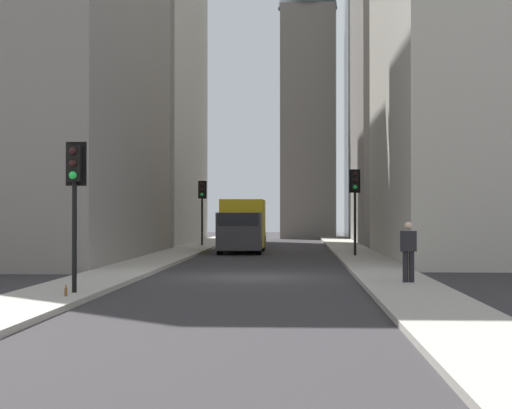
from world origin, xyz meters
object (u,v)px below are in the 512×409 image
object	(u,v)px
traffic_light_midblock	(202,198)
discarded_bottle	(66,292)
traffic_light_foreground	(74,181)
delivery_truck	(242,225)
traffic_light_far_junction	(355,192)
pedestrian	(408,249)
sedan_white	(251,236)

from	to	relation	value
traffic_light_midblock	discarded_bottle	distance (m)	32.30
traffic_light_foreground	traffic_light_midblock	xyz separation A→B (m)	(31.21, 0.33, 0.17)
delivery_truck	traffic_light_far_junction	bearing A→B (deg)	-134.40
traffic_light_foreground	discarded_bottle	bearing A→B (deg)	-176.70
traffic_light_midblock	traffic_light_foreground	bearing A→B (deg)	-179.40
traffic_light_midblock	traffic_light_far_junction	size ratio (longest dim) A/B	0.98
traffic_light_far_junction	pedestrian	bearing A→B (deg)	-178.30
delivery_truck	pedestrian	bearing A→B (deg)	-163.89
pedestrian	traffic_light_midblock	bearing A→B (deg)	18.03
traffic_light_foreground	traffic_light_midblock	distance (m)	31.21
delivery_truck	discarded_bottle	size ratio (longest dim) A/B	23.93
sedan_white	pedestrian	distance (m)	30.26
pedestrian	traffic_light_far_junction	bearing A→B (deg)	1.70
traffic_light_foreground	traffic_light_midblock	bearing A→B (deg)	0.60
sedan_white	traffic_light_far_junction	size ratio (longest dim) A/B	1.07
delivery_truck	discarded_bottle	world-z (taller)	delivery_truck
traffic_light_midblock	discarded_bottle	size ratio (longest dim) A/B	14.70
traffic_light_far_junction	traffic_light_midblock	bearing A→B (deg)	35.37
delivery_truck	traffic_light_midblock	xyz separation A→B (m)	(6.49, 2.89, 1.60)
traffic_light_far_junction	discarded_bottle	bearing A→B (deg)	157.98
sedan_white	traffic_light_midblock	xyz separation A→B (m)	(-2.01, 2.89, 2.39)
delivery_truck	traffic_light_midblock	world-z (taller)	traffic_light_midblock
traffic_light_foreground	traffic_light_far_junction	distance (m)	20.87
traffic_light_far_junction	traffic_light_foreground	bearing A→B (deg)	156.85
traffic_light_midblock	pedestrian	distance (m)	29.13
sedan_white	pedestrian	xyz separation A→B (m)	(-29.64, -6.11, 0.41)
traffic_light_foreground	pedestrian	bearing A→B (deg)	-67.56
delivery_truck	traffic_light_far_junction	xyz separation A→B (m)	(-5.53, -5.64, 1.64)
delivery_truck	pedestrian	world-z (taller)	delivery_truck
discarded_bottle	traffic_light_midblock	bearing A→B (deg)	0.68
traffic_light_midblock	discarded_bottle	bearing A→B (deg)	-179.32
pedestrian	discarded_bottle	distance (m)	9.77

